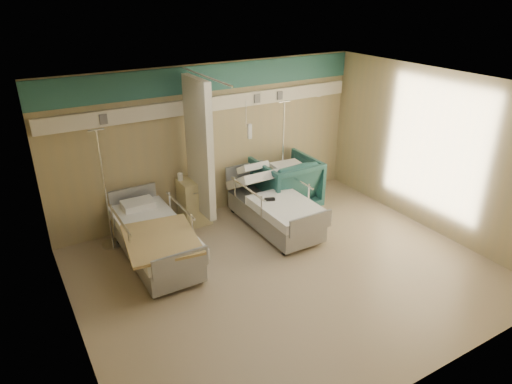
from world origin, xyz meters
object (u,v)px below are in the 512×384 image
at_px(bedside_cabinet, 194,201).
at_px(bed_right, 274,212).
at_px(visitor_armchair, 286,183).
at_px(iv_stand_right, 282,183).
at_px(iv_stand_left, 110,223).
at_px(bed_left, 156,244).

bearing_deg(bedside_cabinet, bed_right, -38.05).
distance_m(visitor_armchair, iv_stand_right, 0.22).
bearing_deg(bed_right, iv_stand_right, 48.73).
height_order(iv_stand_right, iv_stand_left, iv_stand_right).
height_order(bed_left, iv_stand_left, iv_stand_left).
height_order(bedside_cabinet, visitor_armchair, visitor_armchair).
relative_size(bed_left, visitor_armchair, 1.93).
bearing_deg(bed_right, iv_stand_left, 162.17).
bearing_deg(bed_right, bedside_cabinet, 141.95).
xyz_separation_m(bed_right, iv_stand_right, (0.70, 0.80, 0.11)).
bearing_deg(bedside_cabinet, visitor_armchair, -9.46).
bearing_deg(bed_left, iv_stand_right, 15.35).
bearing_deg(bed_left, bedside_cabinet, 40.60).
bearing_deg(iv_stand_right, bedside_cabinet, 176.76).
bearing_deg(bed_left, bed_right, 0.00).
xyz_separation_m(bed_left, visitor_armchair, (2.85, 0.60, 0.19)).
bearing_deg(iv_stand_right, visitor_armchair, -103.79).
bearing_deg(bed_right, bed_left, 180.00).
relative_size(bed_right, bed_left, 1.00).
bearing_deg(visitor_armchair, iv_stand_left, -3.65).
distance_m(bed_left, bedside_cabinet, 1.39).
bearing_deg(visitor_armchair, iv_stand_right, -102.94).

